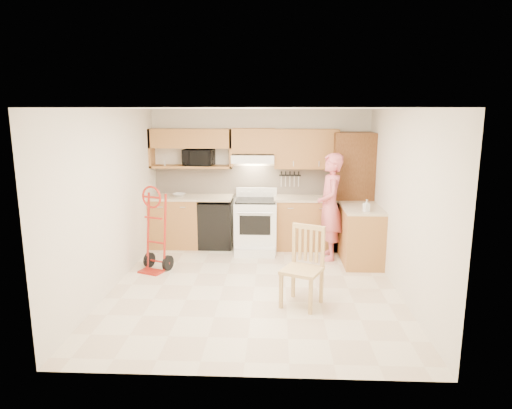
# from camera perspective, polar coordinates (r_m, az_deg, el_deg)

# --- Properties ---
(floor) EXTENTS (4.00, 4.50, 0.02)m
(floor) POSITION_cam_1_polar(r_m,az_deg,el_deg) (6.61, -0.20, -10.35)
(floor) COLOR beige
(floor) RESTS_ON ground
(ceiling) EXTENTS (4.00, 4.50, 0.02)m
(ceiling) POSITION_cam_1_polar(r_m,az_deg,el_deg) (6.13, -0.22, 12.05)
(ceiling) COLOR white
(ceiling) RESTS_ON ground
(wall_back) EXTENTS (4.00, 0.02, 2.50)m
(wall_back) POSITION_cam_1_polar(r_m,az_deg,el_deg) (8.48, 0.54, 3.41)
(wall_back) COLOR beige
(wall_back) RESTS_ON ground
(wall_front) EXTENTS (4.00, 0.02, 2.50)m
(wall_front) POSITION_cam_1_polar(r_m,az_deg,el_deg) (4.06, -1.77, -5.85)
(wall_front) COLOR beige
(wall_front) RESTS_ON ground
(wall_left) EXTENTS (0.02, 4.50, 2.50)m
(wall_left) POSITION_cam_1_polar(r_m,az_deg,el_deg) (6.66, -17.76, 0.55)
(wall_left) COLOR beige
(wall_left) RESTS_ON ground
(wall_right) EXTENTS (0.02, 4.50, 2.50)m
(wall_right) POSITION_cam_1_polar(r_m,az_deg,el_deg) (6.47, 17.86, 0.24)
(wall_right) COLOR beige
(wall_right) RESTS_ON ground
(backsplash) EXTENTS (3.92, 0.03, 0.55)m
(backsplash) POSITION_cam_1_polar(r_m,az_deg,el_deg) (8.46, 0.53, 3.05)
(backsplash) COLOR beige
(backsplash) RESTS_ON wall_back
(lower_cab_left) EXTENTS (0.90, 0.60, 0.90)m
(lower_cab_left) POSITION_cam_1_polar(r_m,az_deg,el_deg) (8.52, -10.02, -2.20)
(lower_cab_left) COLOR #995C2D
(lower_cab_left) RESTS_ON ground
(dishwasher) EXTENTS (0.60, 0.60, 0.85)m
(dishwasher) POSITION_cam_1_polar(r_m,az_deg,el_deg) (8.40, -5.01, -2.45)
(dishwasher) COLOR black
(dishwasher) RESTS_ON ground
(lower_cab_right) EXTENTS (1.14, 0.60, 0.90)m
(lower_cab_right) POSITION_cam_1_polar(r_m,az_deg,el_deg) (8.34, 6.17, -2.40)
(lower_cab_right) COLOR #995C2D
(lower_cab_right) RESTS_ON ground
(countertop_left) EXTENTS (1.50, 0.63, 0.04)m
(countertop_left) POSITION_cam_1_polar(r_m,az_deg,el_deg) (8.36, -8.13, 0.89)
(countertop_left) COLOR #C3AF92
(countertop_left) RESTS_ON lower_cab_left
(countertop_right) EXTENTS (1.14, 0.63, 0.04)m
(countertop_right) POSITION_cam_1_polar(r_m,az_deg,el_deg) (8.24, 6.24, 0.77)
(countertop_right) COLOR #C3AF92
(countertop_right) RESTS_ON lower_cab_right
(cab_return_right) EXTENTS (0.60, 1.00, 0.90)m
(cab_return_right) POSITION_cam_1_polar(r_m,az_deg,el_deg) (7.68, 13.04, -3.88)
(cab_return_right) COLOR #995C2D
(cab_return_right) RESTS_ON ground
(countertop_return) EXTENTS (0.63, 1.00, 0.04)m
(countertop_return) POSITION_cam_1_polar(r_m,az_deg,el_deg) (7.57, 13.20, -0.45)
(countertop_return) COLOR #C3AF92
(countertop_return) RESTS_ON cab_return_right
(pantry_tall) EXTENTS (0.70, 0.60, 2.10)m
(pantry_tall) POSITION_cam_1_polar(r_m,az_deg,el_deg) (8.31, 11.91, 1.59)
(pantry_tall) COLOR brown
(pantry_tall) RESTS_ON ground
(upper_cab_left) EXTENTS (1.50, 0.33, 0.34)m
(upper_cab_left) POSITION_cam_1_polar(r_m,az_deg,el_deg) (8.37, -8.17, 8.21)
(upper_cab_left) COLOR #995C2D
(upper_cab_left) RESTS_ON wall_back
(upper_shelf_mw) EXTENTS (1.50, 0.33, 0.04)m
(upper_shelf_mw) POSITION_cam_1_polar(r_m,az_deg,el_deg) (8.41, -8.07, 4.75)
(upper_shelf_mw) COLOR #995C2D
(upper_shelf_mw) RESTS_ON wall_back
(upper_cab_center) EXTENTS (0.76, 0.33, 0.44)m
(upper_cab_center) POSITION_cam_1_polar(r_m,az_deg,el_deg) (8.23, -0.34, 8.00)
(upper_cab_center) COLOR #995C2D
(upper_cab_center) RESTS_ON wall_back
(upper_cab_right) EXTENTS (1.14, 0.33, 0.70)m
(upper_cab_right) POSITION_cam_1_polar(r_m,az_deg,el_deg) (8.25, 6.32, 6.96)
(upper_cab_right) COLOR #995C2D
(upper_cab_right) RESTS_ON wall_back
(range_hood) EXTENTS (0.76, 0.46, 0.14)m
(range_hood) POSITION_cam_1_polar(r_m,az_deg,el_deg) (8.20, -0.36, 5.80)
(range_hood) COLOR white
(range_hood) RESTS_ON wall_back
(knife_strip) EXTENTS (0.40, 0.05, 0.29)m
(knife_strip) POSITION_cam_1_polar(r_m,az_deg,el_deg) (8.42, 4.27, 3.26)
(knife_strip) COLOR black
(knife_strip) RESTS_ON backsplash
(microwave) EXTENTS (0.57, 0.43, 0.30)m
(microwave) POSITION_cam_1_polar(r_m,az_deg,el_deg) (8.37, -7.20, 5.89)
(microwave) COLOR black
(microwave) RESTS_ON upper_shelf_mw
(range) EXTENTS (0.74, 0.97, 1.09)m
(range) POSITION_cam_1_polar(r_m,az_deg,el_deg) (8.07, -0.05, -2.11)
(range) COLOR white
(range) RESTS_ON ground
(person) EXTENTS (0.45, 0.67, 1.79)m
(person) POSITION_cam_1_polar(r_m,az_deg,el_deg) (7.69, 9.27, -0.29)
(person) COLOR #DE6771
(person) RESTS_ON ground
(hand_truck) EXTENTS (0.61, 0.59, 1.22)m
(hand_truck) POSITION_cam_1_polar(r_m,az_deg,el_deg) (7.23, -12.77, -3.53)
(hand_truck) COLOR #A82116
(hand_truck) RESTS_ON ground
(dining_chair) EXTENTS (0.63, 0.65, 1.03)m
(dining_chair) POSITION_cam_1_polar(r_m,az_deg,el_deg) (5.87, 5.79, -7.85)
(dining_chair) COLOR tan
(dining_chair) RESTS_ON ground
(soap_bottle) EXTENTS (0.11, 0.11, 0.19)m
(soap_bottle) POSITION_cam_1_polar(r_m,az_deg,el_deg) (7.23, 13.70, -0.11)
(soap_bottle) COLOR white
(soap_bottle) RESTS_ON countertop_return
(bowl) EXTENTS (0.28, 0.28, 0.05)m
(bowl) POSITION_cam_1_polar(r_m,az_deg,el_deg) (8.40, -9.63, 1.21)
(bowl) COLOR white
(bowl) RESTS_ON countertop_left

